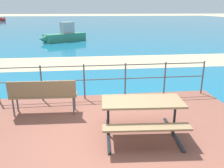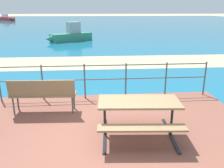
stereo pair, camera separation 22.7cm
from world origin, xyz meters
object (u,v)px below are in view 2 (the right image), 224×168
object	(u,v)px
boat_near	(6,18)
boat_mid	(71,35)
picnic_table	(139,109)
park_bench	(43,92)

from	to	relation	value
boat_near	boat_mid	world-z (taller)	boat_mid
picnic_table	boat_mid	world-z (taller)	boat_mid
boat_near	boat_mid	bearing A→B (deg)	-21.95
park_bench	boat_near	world-z (taller)	boat_near
picnic_table	boat_mid	xyz separation A→B (m)	(-2.65, 15.30, -0.17)
park_bench	boat_near	size ratio (longest dim) A/B	0.33
picnic_table	boat_near	size ratio (longest dim) A/B	0.35
picnic_table	park_bench	bearing A→B (deg)	153.30
picnic_table	park_bench	xyz separation A→B (m)	(-2.12, 1.26, -0.04)
park_bench	boat_mid	size ratio (longest dim) A/B	0.44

